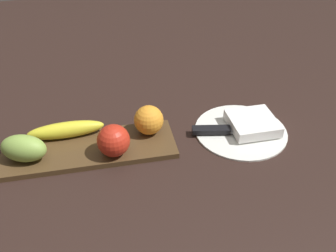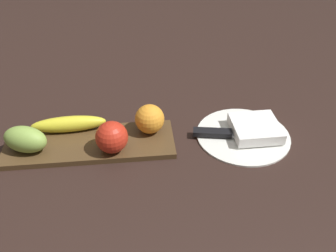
{
  "view_description": "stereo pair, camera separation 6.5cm",
  "coord_description": "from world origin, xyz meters",
  "px_view_note": "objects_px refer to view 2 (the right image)",
  "views": [
    {
      "loc": [
        0.03,
        -0.61,
        0.53
      ],
      "look_at": [
        0.16,
        0.03,
        0.04
      ],
      "focal_mm": 38.74,
      "sensor_mm": 36.0,
      "label": 1
    },
    {
      "loc": [
        0.09,
        -0.62,
        0.53
      ],
      "look_at": [
        0.16,
        0.03,
        0.04
      ],
      "focal_mm": 38.74,
      "sensor_mm": 36.0,
      "label": 2
    }
  ],
  "objects_px": {
    "grape_bunch": "(25,139)",
    "folded_napkin": "(255,128)",
    "dinner_plate": "(243,135)",
    "apple": "(112,136)",
    "fruit_tray": "(90,144)",
    "knife": "(219,133)",
    "orange_near_apple": "(150,119)",
    "banana": "(69,124)"
  },
  "relations": [
    {
      "from": "dinner_plate",
      "to": "folded_napkin",
      "type": "xyz_separation_m",
      "value": [
        0.03,
        -0.0,
        0.02
      ]
    },
    {
      "from": "dinner_plate",
      "to": "knife",
      "type": "distance_m",
      "value": 0.06
    },
    {
      "from": "fruit_tray",
      "to": "folded_napkin",
      "type": "xyz_separation_m",
      "value": [
        0.39,
        0.0,
        0.01
      ]
    },
    {
      "from": "dinner_plate",
      "to": "fruit_tray",
      "type": "bearing_deg",
      "value": -180.0
    },
    {
      "from": "fruit_tray",
      "to": "apple",
      "type": "height_order",
      "value": "apple"
    },
    {
      "from": "apple",
      "to": "banana",
      "type": "distance_m",
      "value": 0.13
    },
    {
      "from": "fruit_tray",
      "to": "banana",
      "type": "relative_size",
      "value": 2.21
    },
    {
      "from": "fruit_tray",
      "to": "grape_bunch",
      "type": "xyz_separation_m",
      "value": [
        -0.13,
        -0.02,
        0.04
      ]
    },
    {
      "from": "apple",
      "to": "dinner_plate",
      "type": "distance_m",
      "value": 0.31
    },
    {
      "from": "fruit_tray",
      "to": "folded_napkin",
      "type": "relative_size",
      "value": 3.53
    },
    {
      "from": "dinner_plate",
      "to": "knife",
      "type": "xyz_separation_m",
      "value": [
        -0.06,
        -0.0,
        0.01
      ]
    },
    {
      "from": "banana",
      "to": "dinner_plate",
      "type": "bearing_deg",
      "value": 171.15
    },
    {
      "from": "dinner_plate",
      "to": "folded_napkin",
      "type": "distance_m",
      "value": 0.03
    },
    {
      "from": "grape_bunch",
      "to": "folded_napkin",
      "type": "height_order",
      "value": "grape_bunch"
    },
    {
      "from": "apple",
      "to": "dinner_plate",
      "type": "bearing_deg",
      "value": 5.67
    },
    {
      "from": "fruit_tray",
      "to": "orange_near_apple",
      "type": "bearing_deg",
      "value": 10.6
    },
    {
      "from": "knife",
      "to": "folded_napkin",
      "type": "bearing_deg",
      "value": 10.35
    },
    {
      "from": "orange_near_apple",
      "to": "dinner_plate",
      "type": "distance_m",
      "value": 0.22
    },
    {
      "from": "folded_napkin",
      "to": "orange_near_apple",
      "type": "bearing_deg",
      "value": 173.97
    },
    {
      "from": "fruit_tray",
      "to": "knife",
      "type": "bearing_deg",
      "value": -0.07
    },
    {
      "from": "grape_bunch",
      "to": "folded_napkin",
      "type": "bearing_deg",
      "value": 1.7
    },
    {
      "from": "grape_bunch",
      "to": "knife",
      "type": "xyz_separation_m",
      "value": [
        0.43,
        0.01,
        -0.03
      ]
    },
    {
      "from": "banana",
      "to": "folded_napkin",
      "type": "distance_m",
      "value": 0.44
    },
    {
      "from": "knife",
      "to": "grape_bunch",
      "type": "bearing_deg",
      "value": -167.9
    },
    {
      "from": "orange_near_apple",
      "to": "dinner_plate",
      "type": "height_order",
      "value": "orange_near_apple"
    },
    {
      "from": "apple",
      "to": "folded_napkin",
      "type": "bearing_deg",
      "value": 5.2
    },
    {
      "from": "orange_near_apple",
      "to": "knife",
      "type": "relative_size",
      "value": 0.38
    },
    {
      "from": "apple",
      "to": "dinner_plate",
      "type": "relative_size",
      "value": 0.32
    },
    {
      "from": "orange_near_apple",
      "to": "dinner_plate",
      "type": "bearing_deg",
      "value": -6.78
    },
    {
      "from": "fruit_tray",
      "to": "dinner_plate",
      "type": "distance_m",
      "value": 0.36
    },
    {
      "from": "dinner_plate",
      "to": "knife",
      "type": "height_order",
      "value": "knife"
    },
    {
      "from": "apple",
      "to": "knife",
      "type": "distance_m",
      "value": 0.25
    },
    {
      "from": "grape_bunch",
      "to": "dinner_plate",
      "type": "xyz_separation_m",
      "value": [
        0.49,
        0.02,
        -0.04
      ]
    },
    {
      "from": "apple",
      "to": "banana",
      "type": "bearing_deg",
      "value": 143.1
    },
    {
      "from": "grape_bunch",
      "to": "orange_near_apple",
      "type": "bearing_deg",
      "value": 8.65
    },
    {
      "from": "dinner_plate",
      "to": "orange_near_apple",
      "type": "bearing_deg",
      "value": 173.22
    },
    {
      "from": "fruit_tray",
      "to": "dinner_plate",
      "type": "bearing_deg",
      "value": 0.0
    },
    {
      "from": "fruit_tray",
      "to": "dinner_plate",
      "type": "xyz_separation_m",
      "value": [
        0.36,
        0.0,
        -0.0
      ]
    },
    {
      "from": "grape_bunch",
      "to": "dinner_plate",
      "type": "height_order",
      "value": "grape_bunch"
    },
    {
      "from": "banana",
      "to": "dinner_plate",
      "type": "xyz_separation_m",
      "value": [
        0.41,
        -0.05,
        -0.03
      ]
    },
    {
      "from": "folded_napkin",
      "to": "knife",
      "type": "xyz_separation_m",
      "value": [
        -0.09,
        -0.0,
        -0.01
      ]
    },
    {
      "from": "fruit_tray",
      "to": "grape_bunch",
      "type": "distance_m",
      "value": 0.14
    }
  ]
}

